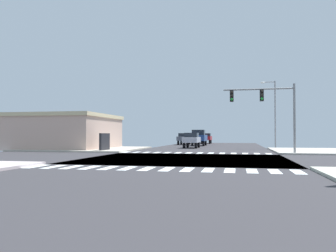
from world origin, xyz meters
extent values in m
cube|color=#302F33|center=(0.00, 0.00, -0.03)|extent=(14.00, 90.00, 0.05)
cube|color=#302F33|center=(0.00, 0.00, -0.03)|extent=(90.00, 12.00, 0.05)
cube|color=#B7B09F|center=(-13.00, 12.00, 0.07)|extent=(12.00, 12.00, 0.14)
cube|color=white|center=(-6.75, -7.30, 0.00)|extent=(0.50, 2.00, 0.01)
cube|color=white|center=(-5.75, -7.30, 0.00)|extent=(0.50, 2.00, 0.01)
cube|color=white|center=(-4.75, -7.30, 0.00)|extent=(0.50, 2.00, 0.01)
cube|color=white|center=(-3.75, -7.30, 0.00)|extent=(0.50, 2.00, 0.01)
cube|color=white|center=(-2.75, -7.30, 0.00)|extent=(0.50, 2.00, 0.01)
cube|color=white|center=(-1.75, -7.30, 0.00)|extent=(0.50, 2.00, 0.01)
cube|color=white|center=(-0.75, -7.30, 0.00)|extent=(0.50, 2.00, 0.01)
cube|color=white|center=(0.25, -7.30, 0.00)|extent=(0.50, 2.00, 0.01)
cube|color=white|center=(1.25, -7.30, 0.00)|extent=(0.50, 2.00, 0.01)
cube|color=white|center=(2.25, -7.30, 0.00)|extent=(0.50, 2.00, 0.01)
cube|color=white|center=(3.25, -7.30, 0.00)|extent=(0.50, 2.00, 0.01)
cube|color=white|center=(4.25, -7.30, 0.00)|extent=(0.50, 2.00, 0.01)
cube|color=white|center=(5.25, -7.30, 0.00)|extent=(0.50, 2.00, 0.01)
cube|color=white|center=(6.25, -7.30, 0.00)|extent=(0.50, 2.00, 0.01)
cube|color=white|center=(-6.75, 7.30, 0.00)|extent=(0.50, 2.00, 0.01)
cube|color=white|center=(-5.75, 7.30, 0.00)|extent=(0.50, 2.00, 0.01)
cube|color=white|center=(-4.75, 7.30, 0.00)|extent=(0.50, 2.00, 0.01)
cube|color=white|center=(-3.75, 7.30, 0.00)|extent=(0.50, 2.00, 0.01)
cube|color=white|center=(-2.75, 7.30, 0.00)|extent=(0.50, 2.00, 0.01)
cube|color=white|center=(-1.75, 7.30, 0.00)|extent=(0.50, 2.00, 0.01)
cube|color=white|center=(-0.75, 7.30, 0.00)|extent=(0.50, 2.00, 0.01)
cube|color=white|center=(0.25, 7.30, 0.00)|extent=(0.50, 2.00, 0.01)
cube|color=white|center=(1.25, 7.30, 0.00)|extent=(0.50, 2.00, 0.01)
cube|color=white|center=(2.25, 7.30, 0.00)|extent=(0.50, 2.00, 0.01)
cube|color=white|center=(3.25, 7.30, 0.00)|extent=(0.50, 2.00, 0.01)
cube|color=white|center=(4.25, 7.30, 0.00)|extent=(0.50, 2.00, 0.01)
cube|color=white|center=(5.25, 7.30, 0.00)|extent=(0.50, 2.00, 0.01)
cube|color=white|center=(6.25, 7.30, 0.00)|extent=(0.50, 2.00, 0.01)
cylinder|color=gray|center=(8.34, 6.91, 3.00)|extent=(0.20, 0.20, 6.01)
cylinder|color=gray|center=(5.37, 6.91, 5.61)|extent=(5.94, 0.14, 0.14)
cube|color=black|center=(5.67, 6.91, 5.06)|extent=(0.32, 0.40, 1.00)
sphere|color=black|center=(5.67, 6.66, 5.37)|extent=(0.22, 0.22, 0.22)
sphere|color=black|center=(5.67, 6.66, 5.06)|extent=(0.22, 0.22, 0.22)
sphere|color=green|center=(5.67, 6.66, 4.75)|extent=(0.22, 0.22, 0.22)
cube|color=black|center=(3.12, 6.91, 5.06)|extent=(0.32, 0.40, 1.00)
sphere|color=black|center=(3.12, 6.66, 5.37)|extent=(0.22, 0.22, 0.22)
sphere|color=black|center=(3.12, 6.66, 5.06)|extent=(0.22, 0.22, 0.22)
sphere|color=green|center=(3.12, 6.66, 4.75)|extent=(0.22, 0.22, 0.22)
cylinder|color=gray|center=(8.00, 18.69, 4.03)|extent=(0.16, 0.16, 8.06)
cylinder|color=gray|center=(7.30, 18.69, 7.96)|extent=(1.40, 0.10, 0.10)
ellipsoid|color=silver|center=(6.60, 18.69, 7.91)|extent=(0.60, 0.32, 0.20)
cube|color=#C1A091|center=(-16.93, 12.50, 1.78)|extent=(12.26, 10.47, 3.56)
cube|color=#C5B48B|center=(-16.93, 12.50, 3.76)|extent=(12.56, 10.77, 0.40)
cube|color=black|center=(-9.30, 8.26, 0.90)|extent=(0.24, 2.20, 1.80)
cylinder|color=black|center=(-1.20, 25.25, 0.37)|extent=(0.26, 0.74, 0.74)
cylinder|color=black|center=(-2.80, 25.25, 0.37)|extent=(0.26, 0.74, 0.74)
cylinder|color=black|center=(-1.20, 28.72, 0.37)|extent=(0.26, 0.74, 0.74)
cylinder|color=black|center=(-2.80, 28.72, 0.37)|extent=(0.26, 0.74, 0.74)
cube|color=navy|center=(-2.00, 26.99, 1.17)|extent=(2.00, 5.10, 0.86)
cube|color=black|center=(-2.00, 26.10, 1.97)|extent=(1.76, 1.78, 0.75)
cylinder|color=black|center=(-4.28, 30.14, 0.34)|extent=(0.26, 0.68, 0.68)
cylinder|color=black|center=(-5.72, 30.14, 0.34)|extent=(0.26, 0.68, 0.68)
cylinder|color=black|center=(-4.28, 33.06, 0.34)|extent=(0.26, 0.68, 0.68)
cylinder|color=black|center=(-5.72, 33.06, 0.34)|extent=(0.26, 0.68, 0.68)
cube|color=#555967|center=(-5.00, 31.60, 1.01)|extent=(1.80, 4.30, 0.66)
cube|color=black|center=(-5.00, 31.60, 1.61)|extent=(1.55, 2.24, 0.54)
cylinder|color=black|center=(-1.28, 36.95, 0.34)|extent=(0.26, 0.68, 0.68)
cylinder|color=black|center=(-2.72, 36.95, 0.34)|extent=(0.26, 0.68, 0.68)
cylinder|color=black|center=(-1.28, 39.88, 0.34)|extent=(0.26, 0.68, 0.68)
cylinder|color=black|center=(-2.72, 39.88, 0.34)|extent=(0.26, 0.68, 0.68)
cube|color=maroon|center=(-2.00, 38.42, 1.01)|extent=(1.80, 4.30, 0.66)
cube|color=black|center=(-2.00, 38.42, 1.61)|extent=(1.55, 2.24, 0.54)
cylinder|color=black|center=(-1.28, 17.06, 0.34)|extent=(0.26, 0.68, 0.68)
cylinder|color=black|center=(-2.72, 17.06, 0.34)|extent=(0.26, 0.68, 0.68)
cylinder|color=black|center=(-1.28, 19.98, 0.34)|extent=(0.26, 0.68, 0.68)
cylinder|color=black|center=(-2.72, 19.98, 0.34)|extent=(0.26, 0.68, 0.68)
cube|color=#A9ACBC|center=(-2.00, 18.52, 1.01)|extent=(1.80, 4.30, 0.66)
cube|color=black|center=(-2.00, 18.52, 1.61)|extent=(1.55, 2.24, 0.54)
camera|label=1|loc=(3.62, -23.40, 1.68)|focal=36.31mm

